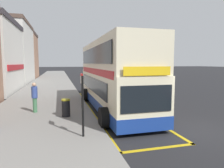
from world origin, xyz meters
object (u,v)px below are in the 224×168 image
Objects in this scene: double_decker_bus at (112,78)px; bus_stop_sign at (82,99)px; litter_bin at (66,108)px; parked_car_grey_across at (136,78)px; pedestrian_further_back at (35,96)px.

bus_stop_sign is (-2.52, -5.00, -0.44)m from double_decker_bus.
double_decker_bus is 3.87m from litter_bin.
double_decker_bus reaches higher than bus_stop_sign.
parked_car_grey_across is at bearing 56.81° from litter_bin.
litter_bin is at bearing -148.82° from double_decker_bus.
double_decker_bus reaches higher than parked_car_grey_across.
double_decker_bus is 4.92m from pedestrian_further_back.
double_decker_bus is 11.47× the size of litter_bin.
double_decker_bus is at bearing -117.48° from parked_car_grey_across.
bus_stop_sign is at bearing -80.03° from litter_bin.
pedestrian_further_back is at bearing -174.76° from double_decker_bus.
bus_stop_sign reaches higher than litter_bin.
litter_bin is (-3.07, -1.86, -1.44)m from double_decker_bus.
litter_bin is (1.73, -1.42, -0.48)m from pedestrian_further_back.
parked_car_grey_across is (9.98, 19.23, -0.83)m from bus_stop_sign.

